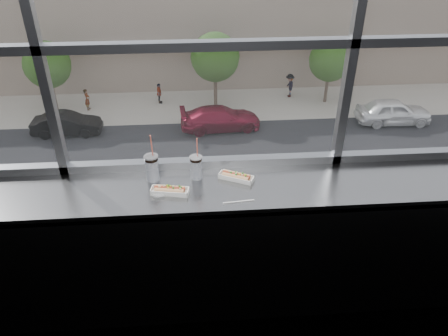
{
  "coord_description": "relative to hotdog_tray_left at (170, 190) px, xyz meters",
  "views": [
    {
      "loc": [
        -0.05,
        -1.25,
        2.82
      ],
      "look_at": [
        0.14,
        1.23,
        1.25
      ],
      "focal_mm": 35.0,
      "sensor_mm": 36.0,
      "label": 1
    }
  ],
  "objects": [
    {
      "name": "car_far_b",
      "position": [
        1.97,
        24.33,
        -11.02
      ],
      "size": [
        3.14,
        6.48,
        2.09
      ],
      "primitive_type": "imported",
      "rotation": [
        0.0,
        0.0,
        1.66
      ],
      "color": "maroon",
      "rests_on": "street_asphalt"
    },
    {
      "name": "far_sidewalk",
      "position": [
        0.24,
        28.33,
        -12.11
      ],
      "size": [
        80.0,
        6.0,
        0.04
      ],
      "primitive_type": "cube",
      "color": "#A29A8B",
      "rests_on": "plaza_ground"
    },
    {
      "name": "car_near_d",
      "position": [
        7.81,
        16.33,
        -11.02
      ],
      "size": [
        3.37,
        6.55,
        2.09
      ],
      "primitive_type": "imported",
      "rotation": [
        0.0,
        0.0,
        1.45
      ],
      "color": "#AFAC99",
      "rests_on": "street_asphalt"
    },
    {
      "name": "car_far_a",
      "position": [
        -8.27,
        24.33,
        -11.08
      ],
      "size": [
        2.47,
        5.92,
        1.97
      ],
      "primitive_type": "imported",
      "rotation": [
        0.0,
        0.0,
        1.57
      ],
      "color": "black",
      "rests_on": "street_asphalt"
    },
    {
      "name": "counter_fascia",
      "position": [
        0.24,
        -0.2,
        -0.58
      ],
      "size": [
        6.0,
        0.04,
        1.04
      ],
      "primitive_type": "cube",
      "color": "gray",
      "rests_on": "ground"
    },
    {
      "name": "pedestrian_a",
      "position": [
        -7.65,
        28.26,
        -11.12
      ],
      "size": [
        0.64,
        0.86,
        1.92
      ],
      "primitive_type": "imported",
      "rotation": [
        0.0,
        0.0,
        1.57
      ],
      "color": "#66605B",
      "rests_on": "far_sidewalk"
    },
    {
      "name": "pedestrian_b",
      "position": [
        -2.39,
        29.03,
        -11.14
      ],
      "size": [
        0.63,
        0.84,
        1.89
      ],
      "primitive_type": "imported",
      "rotation": [
        0.0,
        0.0,
        1.57
      ],
      "color": "#66605B",
      "rests_on": "far_sidewalk"
    },
    {
      "name": "far_building",
      "position": [
        0.24,
        38.33,
        -8.13
      ],
      "size": [
        50.0,
        14.0,
        8.0
      ],
      "primitive_type": "cube",
      "color": "gray",
      "rests_on": "plaza_ground"
    },
    {
      "name": "street_asphalt",
      "position": [
        0.24,
        20.33,
        -12.1
      ],
      "size": [
        80.0,
        10.0,
        0.06
      ],
      "primitive_type": "cube",
      "color": "black",
      "rests_on": "plaza_ground"
    },
    {
      "name": "car_near_c",
      "position": [
        -0.6,
        16.33,
        -11.1
      ],
      "size": [
        2.63,
        5.9,
        1.94
      ],
      "primitive_type": "imported",
      "rotation": [
        0.0,
        0.0,
        1.61
      ],
      "color": "maroon",
      "rests_on": "street_asphalt"
    },
    {
      "name": "soda_cup_left",
      "position": [
        -0.12,
        0.18,
        0.08
      ],
      "size": [
        0.1,
        0.1,
        0.37
      ],
      "color": "white",
      "rests_on": "counter"
    },
    {
      "name": "plaza_ground",
      "position": [
        0.24,
        43.83,
        -12.13
      ],
      "size": [
        120.0,
        120.0,
        0.0
      ],
      "primitive_type": "plane",
      "color": "#A29A8B",
      "rests_on": "ground"
    },
    {
      "name": "tree_left",
      "position": [
        -10.01,
        28.33,
        -8.61
      ],
      "size": [
        3.32,
        3.32,
        5.18
      ],
      "color": "#47382B",
      "rests_on": "far_sidewalk"
    },
    {
      "name": "tree_center",
      "position": [
        1.87,
        28.33,
        -8.36
      ],
      "size": [
        3.56,
        3.56,
        5.55
      ],
      "color": "#47382B",
      "rests_on": "far_sidewalk"
    },
    {
      "name": "loose_straw",
      "position": [
        0.45,
        -0.13,
        -0.02
      ],
      "size": [
        0.21,
        0.03,
        0.01
      ],
      "primitive_type": "cylinder",
      "rotation": [
        0.0,
        1.57,
        0.09
      ],
      "color": "white",
      "rests_on": "counter"
    },
    {
      "name": "hotdog_tray_left",
      "position": [
        0.0,
        0.0,
        0.0
      ],
      "size": [
        0.27,
        0.13,
        0.06
      ],
      "rotation": [
        0.0,
        0.0,
        -0.18
      ],
      "color": "white",
      "rests_on": "counter"
    },
    {
      "name": "tree_right",
      "position": [
        10.37,
        28.33,
        -8.81
      ],
      "size": [
        3.12,
        3.12,
        4.88
      ],
      "color": "#47382B",
      "rests_on": "far_sidewalk"
    },
    {
      "name": "pedestrian_d",
      "position": [
        7.78,
        29.5,
        -10.97
      ],
      "size": [
        0.74,
        0.99,
        2.23
      ],
      "primitive_type": "imported",
      "rotation": [
        0.0,
        0.0,
        4.71
      ],
      "color": "#66605B",
      "rests_on": "far_sidewalk"
    },
    {
      "name": "wall_back_lower",
      "position": [
        0.24,
        0.33,
        -0.58
      ],
      "size": [
        6.0,
        0.0,
        6.0
      ],
      "primitive_type": "plane",
      "rotation": [
        1.57,
        0.0,
        0.0
      ],
      "color": "black",
      "rests_on": "ground"
    },
    {
      "name": "wrapper",
      "position": [
        -0.07,
        -0.03,
        -0.01
      ],
      "size": [
        0.1,
        0.07,
        0.02
      ],
      "primitive_type": "ellipsoid",
      "color": "silver",
      "rests_on": "counter"
    },
    {
      "name": "counter",
      "position": [
        0.24,
        0.05,
        -0.06
      ],
      "size": [
        6.0,
        0.55,
        0.06
      ],
      "primitive_type": "cube",
      "color": "gray",
      "rests_on": "ground"
    },
    {
      "name": "car_near_b",
      "position": [
        -8.37,
        16.33,
        -10.9
      ],
      "size": [
        3.44,
        7.17,
        2.32
      ],
      "primitive_type": "imported",
      "rotation": [
        0.0,
        0.0,
        1.65
      ],
      "color": "black",
      "rests_on": "street_asphalt"
    },
    {
      "name": "soda_cup_right",
      "position": [
        0.18,
        0.18,
        0.07
      ],
      "size": [
        0.09,
        0.09,
        0.33
      ],
      "color": "white",
      "rests_on": "counter"
    },
    {
      "name": "car_far_c",
      "position": [
        14.04,
        24.33,
        -10.91
      ],
      "size": [
        3.05,
        7.01,
        2.32
      ],
      "primitive_type": "imported",
      "rotation": [
        0.0,
        0.0,
        1.55
      ],
      "color": "white",
      "rests_on": "street_asphalt"
    },
    {
      "name": "hotdog_tray_right",
      "position": [
        0.46,
        0.13,
        -0.0
      ],
      "size": [
        0.26,
        0.18,
        0.06
      ],
      "rotation": [
        0.0,
        0.0,
        -0.46
      ],
      "color": "white",
      "rests_on": "counter"
    }
  ]
}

